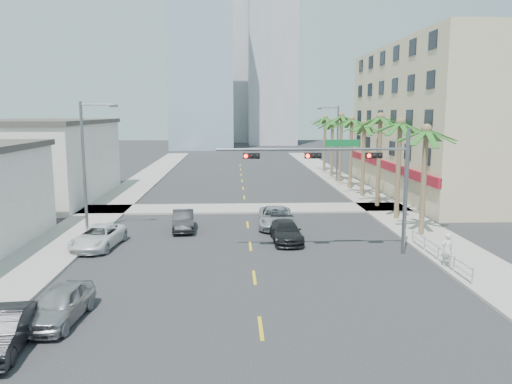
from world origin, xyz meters
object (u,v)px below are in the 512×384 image
(car_lane_center, at_px, (275,217))
(pedestrian, at_px, (447,250))
(car_parked_mid, at_px, (2,332))
(car_parked_far, at_px, (98,237))
(traffic_signal_mast, at_px, (352,169))
(car_lane_right, at_px, (286,231))
(car_lane_left, at_px, (183,221))
(car_parked_near, at_px, (60,304))

(car_lane_center, xyz_separation_m, pedestrian, (8.30, -10.24, 0.33))
(car_parked_mid, relative_size, pedestrian, 2.37)
(car_parked_far, xyz_separation_m, pedestrian, (19.70, -5.15, 0.37))
(traffic_signal_mast, bearing_deg, car_lane_right, 137.89)
(car_lane_left, height_order, car_lane_center, car_lane_center)
(car_parked_mid, xyz_separation_m, car_lane_right, (11.51, 14.48, -0.05))
(car_parked_mid, bearing_deg, car_parked_near, 57.33)
(car_lane_right, bearing_deg, car_parked_mid, -130.32)
(car_lane_right, bearing_deg, car_parked_far, -177.22)
(car_parked_near, distance_m, car_parked_far, 11.20)
(car_parked_mid, bearing_deg, car_lane_right, 44.87)
(car_parked_mid, xyz_separation_m, car_parked_far, (-0.24, 13.53, -0.03))
(traffic_signal_mast, distance_m, pedestrian, 6.74)
(traffic_signal_mast, relative_size, car_parked_mid, 2.59)
(car_lane_right, bearing_deg, pedestrian, -39.35)
(traffic_signal_mast, xyz_separation_m, car_lane_left, (-10.40, 6.59, -4.37))
(car_lane_left, bearing_deg, car_lane_center, 0.44)
(car_parked_near, relative_size, car_parked_far, 0.86)
(car_parked_mid, xyz_separation_m, car_lane_center, (11.16, 18.62, 0.02))
(traffic_signal_mast, relative_size, car_lane_center, 2.13)
(car_parked_far, bearing_deg, pedestrian, -7.56)
(traffic_signal_mast, distance_m, car_lane_right, 6.39)
(car_parked_mid, distance_m, car_parked_far, 13.54)
(car_parked_near, height_order, car_lane_center, car_lane_center)
(car_lane_center, height_order, car_lane_right, car_lane_center)
(traffic_signal_mast, height_order, car_parked_near, traffic_signal_mast)
(traffic_signal_mast, relative_size, car_parked_far, 2.26)
(traffic_signal_mast, height_order, car_parked_mid, traffic_signal_mast)
(car_lane_left, distance_m, pedestrian, 17.73)
(car_parked_near, relative_size, car_lane_center, 0.81)
(car_lane_left, bearing_deg, traffic_signal_mast, -37.58)
(car_lane_left, xyz_separation_m, pedestrian, (14.91, -9.59, 0.36))
(car_parked_mid, relative_size, car_lane_left, 1.02)
(traffic_signal_mast, height_order, car_parked_far, traffic_signal_mast)
(car_parked_near, bearing_deg, traffic_signal_mast, 38.09)
(traffic_signal_mast, bearing_deg, car_lane_center, 117.59)
(car_lane_left, relative_size, car_lane_center, 0.80)
(car_parked_near, xyz_separation_m, car_lane_left, (3.37, 15.54, -0.03))
(car_parked_near, relative_size, pedestrian, 2.34)
(car_parked_near, distance_m, car_lane_center, 19.02)
(traffic_signal_mast, relative_size, car_lane_left, 2.64)
(car_parked_near, xyz_separation_m, car_lane_center, (9.98, 16.20, 0.00))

